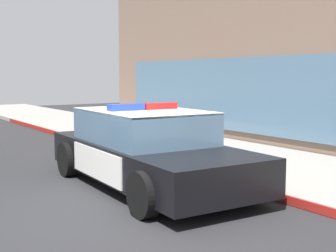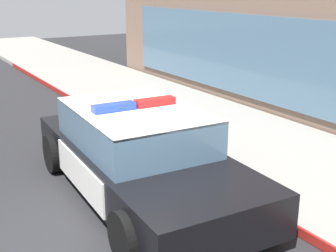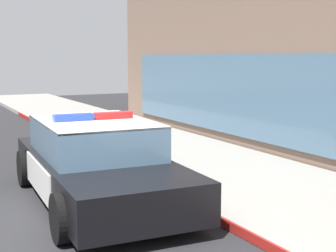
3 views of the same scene
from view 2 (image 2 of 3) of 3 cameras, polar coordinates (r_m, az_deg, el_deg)
ground at (r=6.00m, az=-5.48°, el=-14.90°), size 48.00×48.00×0.00m
sidewalk at (r=8.20m, az=19.57°, el=-6.05°), size 48.00×3.55×0.15m
curb_red_paint at (r=6.99m, az=10.11°, el=-9.43°), size 28.80×0.04×0.14m
police_cruiser at (r=7.08m, az=-3.63°, el=-3.46°), size 4.92×2.34×1.49m
fire_hydrant at (r=9.54m, az=0.23°, el=0.98°), size 0.34×0.39×0.73m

